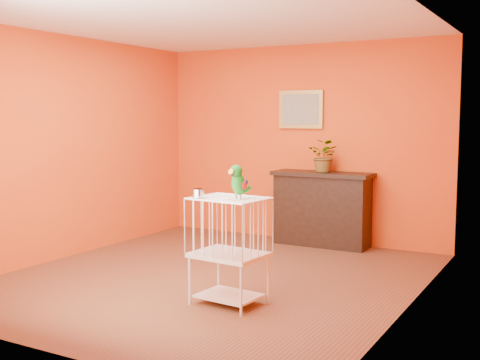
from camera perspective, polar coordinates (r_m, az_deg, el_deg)
The scene contains 8 objects.
ground at distance 6.29m, azimuth -2.62°, elevation -9.22°, with size 4.50×4.50×0.00m, color brown.
room_shell at distance 6.07m, azimuth -2.69°, elevation 5.37°, with size 4.50×4.50×4.50m.
console_cabinet at distance 7.80m, azimuth 7.76°, elevation -2.72°, with size 1.28×0.46×0.95m.
potted_plant at distance 7.75m, azimuth 8.11°, elevation 1.96°, with size 0.38×0.42×0.33m, color #26722D.
framed_picture at distance 8.04m, azimuth 5.78°, elevation 6.67°, with size 0.62×0.04×0.50m.
birdcage at distance 5.31m, azimuth -1.05°, elevation -6.59°, with size 0.66×0.53×0.95m.
feed_cup at distance 5.23m, azimuth -4.00°, elevation -1.25°, with size 0.10×0.10×0.07m, color silver.
parrot at distance 5.13m, azimuth -0.15°, elevation -0.14°, with size 0.15×0.27×0.30m.
Camera 1 is at (3.22, -5.15, 1.65)m, focal length 45.00 mm.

